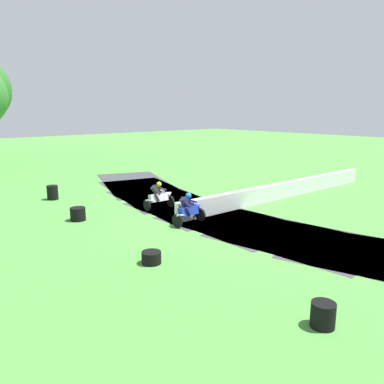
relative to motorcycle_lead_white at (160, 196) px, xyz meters
name	(u,v)px	position (x,y,z in m)	size (l,w,h in m)	color
ground_plane	(209,215)	(1.03, -2.57, -0.65)	(120.00, 120.00, 0.00)	#4C933D
track_asphalt	(219,213)	(1.71, -2.59, -0.65)	(7.89, 28.35, 0.01)	#3D3D42
safety_barrier	(285,190)	(6.90, -2.76, -0.20)	(0.30, 15.66, 0.90)	white
motorcycle_lead_white	(160,196)	(0.00, 0.00, 0.00)	(1.70, 0.85, 1.43)	black
motorcycle_chase_blue	(189,209)	(-0.59, -2.99, 0.00)	(1.68, 0.78, 1.43)	black
tire_stack_near	(53,193)	(-3.33, 5.58, -0.25)	(0.60, 0.60, 0.80)	black
tire_stack_mid_a	(78,214)	(-4.08, 0.75, -0.35)	(0.69, 0.69, 0.60)	black
tire_stack_mid_b	(151,257)	(-4.45, -5.52, -0.45)	(0.65, 0.65, 0.40)	black
tire_stack_far	(323,315)	(-3.64, -11.21, -0.35)	(0.57, 0.57, 0.60)	black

